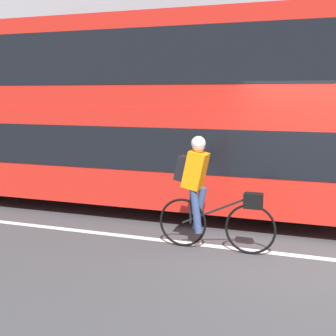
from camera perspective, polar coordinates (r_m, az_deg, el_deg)
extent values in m
plane|color=#424244|center=(7.14, 17.46, -10.21)|extent=(80.00, 80.00, 0.00)
cube|color=silver|center=(7.07, 17.43, -10.38)|extent=(50.00, 0.14, 0.01)
cube|color=gray|center=(12.48, 18.72, -1.73)|extent=(60.00, 2.09, 0.13)
cube|color=#9E9EA3|center=(13.51, 19.58, 12.82)|extent=(60.00, 0.30, 6.60)
cylinder|color=black|center=(8.98, 11.46, -2.90)|extent=(0.94, 0.30, 0.94)
cube|color=red|center=(9.99, -8.77, 2.31)|extent=(11.35, 2.56, 1.72)
cube|color=black|center=(9.97, -8.80, 3.49)|extent=(10.89, 2.58, 0.76)
cube|color=red|center=(9.94, -9.02, 12.10)|extent=(11.35, 2.46, 1.68)
cube|color=black|center=(9.94, -9.03, 12.59)|extent=(10.89, 2.48, 0.94)
torus|color=black|center=(6.90, 10.00, -7.36)|extent=(0.74, 0.04, 0.74)
torus|color=black|center=(7.14, 1.80, -6.66)|extent=(0.74, 0.04, 0.74)
cylinder|color=black|center=(6.94, 5.86, -5.12)|extent=(1.04, 0.03, 0.51)
cylinder|color=black|center=(7.03, 2.78, -4.60)|extent=(0.03, 0.03, 0.55)
cube|color=black|center=(6.79, 10.35, -3.95)|extent=(0.26, 0.16, 0.22)
cube|color=orange|center=(6.90, 3.37, -0.25)|extent=(0.37, 0.32, 0.58)
cube|color=black|center=(6.96, 1.80, 0.01)|extent=(0.21, 0.26, 0.38)
cylinder|color=#384C7A|center=(7.10, 3.85, -4.94)|extent=(0.22, 0.11, 0.67)
cylinder|color=#384C7A|center=(6.93, 3.43, -5.28)|extent=(0.20, 0.11, 0.67)
sphere|color=tan|center=(6.84, 3.72, 2.67)|extent=(0.19, 0.19, 0.19)
sphere|color=silver|center=(6.84, 3.73, 3.03)|extent=(0.21, 0.21, 0.21)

